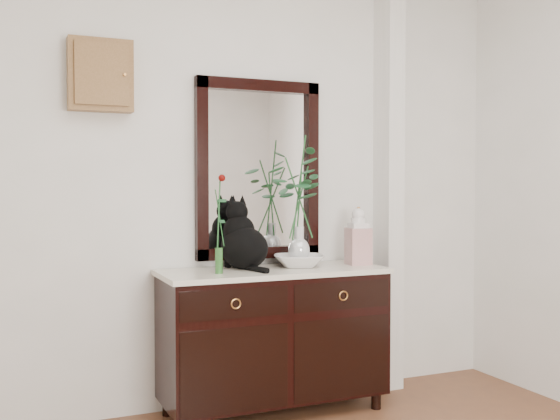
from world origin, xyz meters
name	(u,v)px	position (x,y,z in m)	size (l,w,h in m)	color
wall_back	(243,184)	(0.00, 1.98, 1.35)	(3.60, 0.04, 2.70)	white
pilaster	(389,184)	(1.00, 1.90, 1.35)	(0.12, 0.20, 2.70)	white
sideboard	(273,332)	(0.10, 1.73, 0.47)	(1.33, 0.52, 0.82)	black
wall_mirror	(259,169)	(0.10, 1.97, 1.44)	(0.80, 0.06, 1.10)	black
key_cabinet	(100,75)	(-0.85, 1.94, 1.95)	(0.35, 0.10, 0.40)	brown
cat	(244,234)	(-0.05, 1.81, 1.05)	(0.29, 0.35, 0.41)	black
lotus_bowl	(299,261)	(0.28, 1.76, 0.89)	(0.30, 0.30, 0.07)	white
vase_branches	(299,199)	(0.28, 1.76, 1.26)	(0.37, 0.37, 0.78)	silver
bud_vase_rose	(219,223)	(-0.26, 1.66, 1.13)	(0.07, 0.07, 0.56)	#2C6328
ginger_jar	(358,235)	(0.67, 1.73, 1.03)	(0.13, 0.13, 0.36)	white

